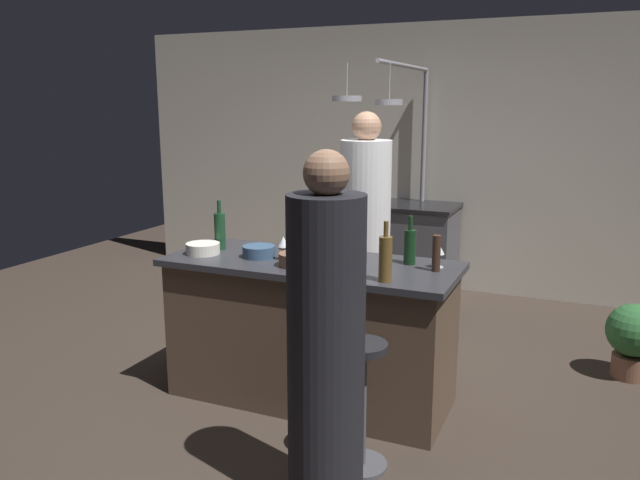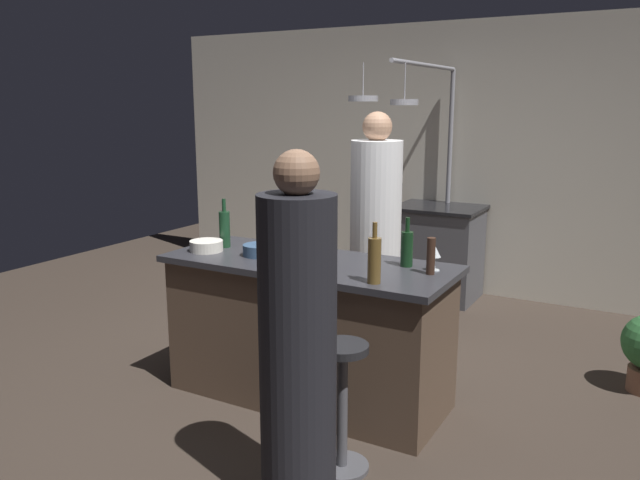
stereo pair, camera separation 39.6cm
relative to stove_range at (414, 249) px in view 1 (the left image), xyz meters
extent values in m
plane|color=#382D26|center=(0.00, -2.45, -0.45)|extent=(9.00, 9.00, 0.00)
cube|color=beige|center=(0.00, 0.40, 0.85)|extent=(6.40, 0.16, 2.60)
cube|color=brown|center=(0.00, -2.45, -0.02)|extent=(1.72, 0.66, 0.86)
cube|color=#2D2D33|center=(0.00, -2.45, 0.43)|extent=(1.80, 0.72, 0.04)
cube|color=#47474C|center=(0.00, 0.00, -0.02)|extent=(0.76, 0.60, 0.86)
cube|color=black|center=(0.00, 0.00, 0.43)|extent=(0.80, 0.64, 0.03)
cylinder|color=white|center=(0.01, -1.48, 0.34)|extent=(0.38, 0.38, 1.58)
sphere|color=tan|center=(0.01, -1.48, 1.23)|extent=(0.22, 0.22, 0.22)
cylinder|color=#4C4C51|center=(0.56, -3.07, -0.43)|extent=(0.28, 0.28, 0.02)
cylinder|color=#4C4C51|center=(0.56, -3.07, -0.11)|extent=(0.06, 0.06, 0.62)
cylinder|color=black|center=(0.56, -3.07, 0.21)|extent=(0.26, 0.26, 0.04)
cylinder|color=black|center=(0.51, -3.42, 0.29)|extent=(0.35, 0.35, 1.47)
sphere|color=#8C664C|center=(0.51, -3.42, 1.11)|extent=(0.20, 0.20, 0.20)
cylinder|color=gray|center=(0.00, 0.25, 0.63)|extent=(0.04, 0.04, 2.15)
cylinder|color=gray|center=(0.00, -0.49, 1.70)|extent=(0.04, 1.47, 0.04)
cylinder|color=gray|center=(-0.30, -1.07, 1.43)|extent=(0.24, 0.24, 0.04)
cylinder|color=gray|center=(-0.30, -1.07, 1.57)|extent=(0.01, 0.01, 0.27)
cylinder|color=gray|center=(0.05, -1.08, 1.40)|extent=(0.21, 0.21, 0.04)
cylinder|color=gray|center=(0.05, -1.07, 1.55)|extent=(0.01, 0.01, 0.30)
cylinder|color=brown|center=(1.88, -1.31, -0.37)|extent=(0.24, 0.24, 0.16)
sphere|color=#2D6633|center=(1.88, -1.31, -0.11)|extent=(0.36, 0.36, 0.36)
cylinder|color=#382319|center=(0.76, -2.39, 0.56)|extent=(0.05, 0.05, 0.21)
cylinder|color=#143319|center=(0.58, -2.28, 0.56)|extent=(0.07, 0.07, 0.21)
cylinder|color=#143319|center=(0.58, -2.28, 0.70)|extent=(0.03, 0.03, 0.08)
cylinder|color=#193D23|center=(-0.67, -2.40, 0.57)|extent=(0.07, 0.07, 0.24)
cylinder|color=#193D23|center=(-0.67, -2.40, 0.74)|extent=(0.03, 0.03, 0.08)
cylinder|color=black|center=(-0.17, -2.27, 0.56)|extent=(0.07, 0.07, 0.21)
cylinder|color=black|center=(-0.17, -2.27, 0.70)|extent=(0.03, 0.03, 0.08)
cylinder|color=brown|center=(0.56, -2.70, 0.58)|extent=(0.07, 0.07, 0.25)
cylinder|color=brown|center=(0.56, -2.70, 0.74)|extent=(0.03, 0.03, 0.08)
cylinder|color=silver|center=(-0.16, -2.49, 0.46)|extent=(0.06, 0.06, 0.01)
cylinder|color=silver|center=(-0.16, -2.49, 0.50)|extent=(0.01, 0.01, 0.07)
cone|color=silver|center=(-0.16, -2.49, 0.57)|extent=(0.07, 0.07, 0.06)
cylinder|color=silver|center=(0.75, -2.30, 0.46)|extent=(0.06, 0.06, 0.01)
cylinder|color=silver|center=(0.75, -2.30, 0.50)|extent=(0.01, 0.01, 0.07)
cone|color=silver|center=(0.75, -2.30, 0.57)|extent=(0.07, 0.07, 0.06)
cylinder|color=silver|center=(0.09, -2.42, 0.46)|extent=(0.06, 0.06, 0.01)
cylinder|color=silver|center=(0.09, -2.42, 0.50)|extent=(0.01, 0.01, 0.07)
cone|color=silver|center=(0.09, -2.42, 0.57)|extent=(0.07, 0.07, 0.06)
cylinder|color=#334C6B|center=(-0.33, -2.49, 0.49)|extent=(0.20, 0.20, 0.07)
cylinder|color=silver|center=(-0.70, -2.56, 0.49)|extent=(0.21, 0.21, 0.07)
cylinder|color=brown|center=(-0.02, -2.59, 0.49)|extent=(0.21, 0.21, 0.08)
camera|label=1|loc=(1.54, -5.85, 1.40)|focal=35.46mm
camera|label=2|loc=(1.89, -5.68, 1.40)|focal=35.46mm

